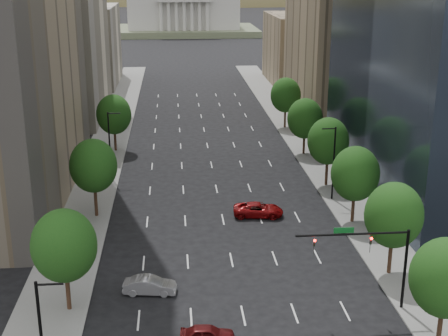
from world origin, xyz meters
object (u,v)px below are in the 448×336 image
object	(u,v)px
car_maroon	(207,334)
traffic_signal	(376,252)
car_red_far	(258,210)
car_silver	(150,285)
capitol	(183,12)

from	to	relation	value
car_maroon	traffic_signal	bearing A→B (deg)	-71.83
car_maroon	car_red_far	distance (m)	25.16
traffic_signal	car_silver	bearing A→B (deg)	166.81
car_maroon	car_silver	size ratio (longest dim) A/B	0.90
car_silver	car_red_far	world-z (taller)	car_red_far
traffic_signal	car_red_far	world-z (taller)	traffic_signal
car_red_far	traffic_signal	bearing A→B (deg)	-156.30
car_maroon	capitol	bearing A→B (deg)	2.94
car_maroon	car_red_far	xyz separation A→B (m)	(7.09, 24.14, 0.08)
car_maroon	car_red_far	bearing A→B (deg)	-12.64
car_silver	car_red_far	size ratio (longest dim) A/B	0.81
capitol	car_red_far	bearing A→B (deg)	-88.84
car_maroon	car_silver	distance (m)	8.93
traffic_signal	capitol	size ratio (longest dim) A/B	0.15
traffic_signal	capitol	xyz separation A→B (m)	(-10.53, 219.71, 3.40)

